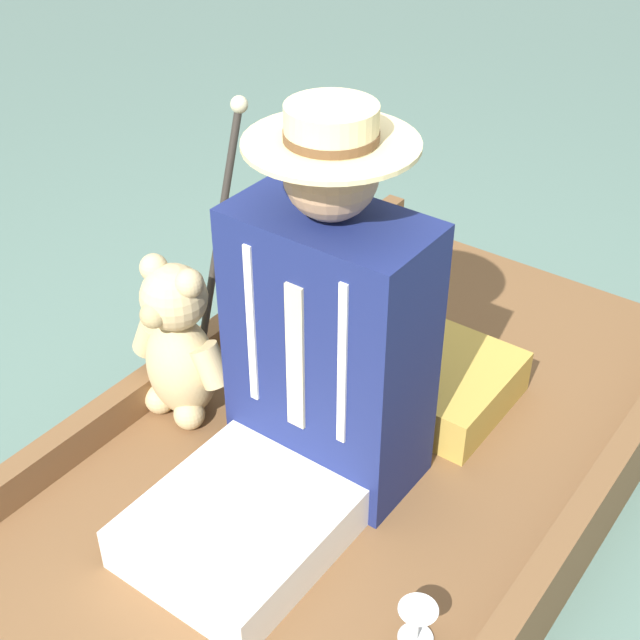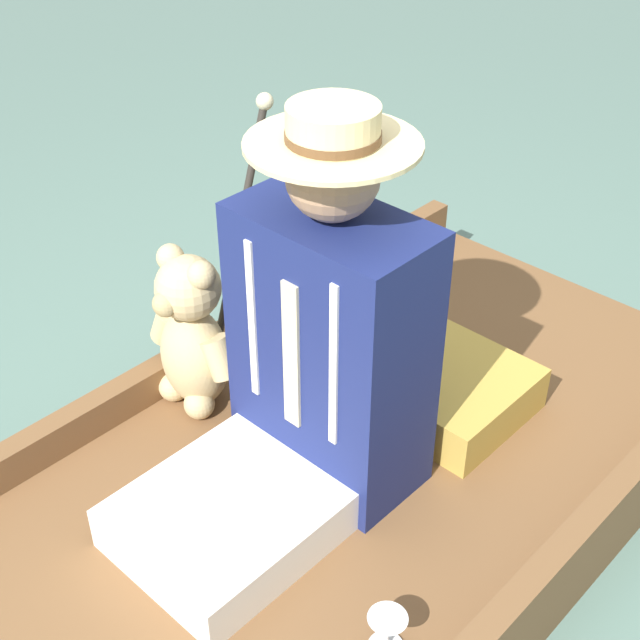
{
  "view_description": "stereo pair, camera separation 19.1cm",
  "coord_description": "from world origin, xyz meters",
  "px_view_note": "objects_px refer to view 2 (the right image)",
  "views": [
    {
      "loc": [
        -0.89,
        1.21,
        1.7
      ],
      "look_at": [
        0.04,
        -0.05,
        0.59
      ],
      "focal_mm": 50.0,
      "sensor_mm": 36.0,
      "label": 1
    },
    {
      "loc": [
        -1.03,
        1.09,
        1.7
      ],
      "look_at": [
        0.04,
        -0.05,
        0.59
      ],
      "focal_mm": 50.0,
      "sensor_mm": 36.0,
      "label": 2
    }
  ],
  "objects_px": {
    "teddy_bear": "(192,335)",
    "wine_glass": "(387,627)",
    "walking_cane": "(242,220)",
    "seated_person": "(312,362)"
  },
  "relations": [
    {
      "from": "walking_cane",
      "to": "seated_person",
      "type": "bearing_deg",
      "value": 155.18
    },
    {
      "from": "teddy_bear",
      "to": "walking_cane",
      "type": "distance_m",
      "value": 0.32
    },
    {
      "from": "teddy_bear",
      "to": "wine_glass",
      "type": "relative_size",
      "value": 4.83
    },
    {
      "from": "walking_cane",
      "to": "teddy_bear",
      "type": "bearing_deg",
      "value": 98.08
    },
    {
      "from": "seated_person",
      "to": "wine_glass",
      "type": "distance_m",
      "value": 0.57
    },
    {
      "from": "walking_cane",
      "to": "wine_glass",
      "type": "bearing_deg",
      "value": 152.65
    },
    {
      "from": "seated_person",
      "to": "teddy_bear",
      "type": "bearing_deg",
      "value": -0.57
    },
    {
      "from": "teddy_bear",
      "to": "wine_glass",
      "type": "bearing_deg",
      "value": 164.28
    },
    {
      "from": "wine_glass",
      "to": "walking_cane",
      "type": "height_order",
      "value": "walking_cane"
    },
    {
      "from": "teddy_bear",
      "to": "seated_person",
      "type": "bearing_deg",
      "value": -178.34
    }
  ]
}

